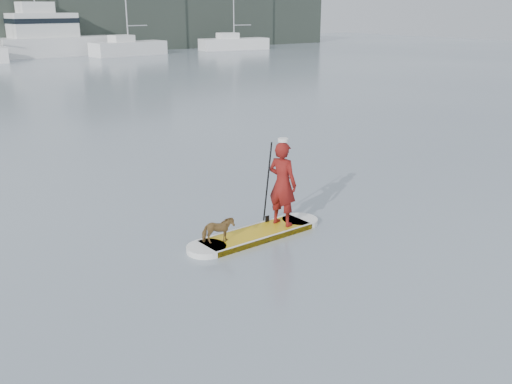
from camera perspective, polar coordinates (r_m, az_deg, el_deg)
ground at (r=13.93m, az=9.46°, el=-1.67°), size 140.00×140.00×0.00m
paddleboard at (r=12.08m, az=-0.00°, el=-4.24°), size 3.30×0.86×0.12m
paddler at (r=12.18m, az=2.66°, el=0.83°), size 0.62×0.77×1.84m
white_cap at (r=11.93m, az=2.73°, el=5.22°), size 0.22×0.22×0.07m
dog at (r=11.43m, az=-3.81°, el=-3.84°), size 0.70×0.49×0.54m
paddle at (r=12.37m, az=1.14°, el=-0.06°), size 0.10×0.30×2.00m
sailboat_e at (r=59.81m, az=-12.67°, el=13.95°), size 7.78×3.29×10.94m
sailboat_f at (r=66.17m, az=-2.26°, el=14.71°), size 8.07×3.51×11.69m
motor_yacht_a at (r=60.68m, az=-19.88°, el=14.43°), size 11.41×4.41×6.69m
shore_building_east at (r=68.79m, az=-13.52°, el=17.06°), size 10.00×4.00×8.00m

